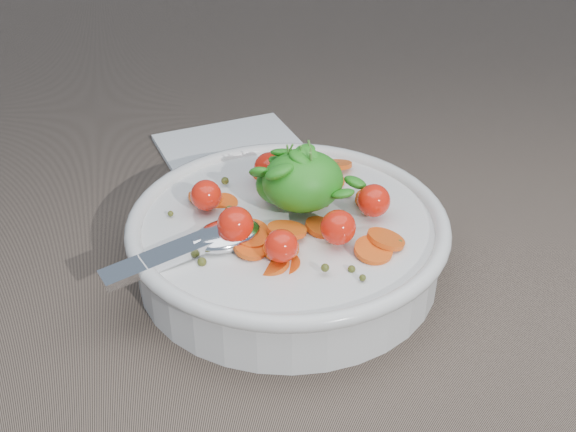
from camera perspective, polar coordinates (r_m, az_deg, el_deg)
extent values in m
plane|color=#756353|center=(0.60, -1.52, -5.12)|extent=(6.00, 6.00, 0.00)
cylinder|color=silver|center=(0.60, 0.00, -2.34)|extent=(0.25, 0.25, 0.05)
torus|color=silver|center=(0.58, 0.00, -0.43)|extent=(0.26, 0.26, 0.01)
cylinder|color=silver|center=(0.61, 0.00, -3.95)|extent=(0.12, 0.12, 0.01)
cylinder|color=brown|center=(0.60, 0.00, -2.34)|extent=(0.23, 0.23, 0.04)
cylinder|color=#FF5F15|center=(0.56, -0.26, -2.82)|extent=(0.04, 0.04, 0.01)
cylinder|color=#FF5F15|center=(0.62, 0.36, 1.42)|extent=(0.04, 0.04, 0.01)
cylinder|color=#FF5F15|center=(0.66, 1.55, 3.90)|extent=(0.04, 0.04, 0.01)
cylinder|color=#FF5F15|center=(0.55, -0.55, -2.59)|extent=(0.04, 0.04, 0.01)
cylinder|color=#FF5F15|center=(0.60, -1.99, 0.32)|extent=(0.03, 0.03, 0.01)
cylinder|color=#FF5F15|center=(0.56, -0.09, -1.09)|extent=(0.04, 0.04, 0.01)
cylinder|color=#FF5F15|center=(0.66, 3.77, 4.07)|extent=(0.04, 0.04, 0.02)
cylinder|color=#FF5F15|center=(0.61, -5.19, 0.92)|extent=(0.03, 0.03, 0.01)
cylinder|color=#FF5F15|center=(0.56, 7.74, -1.81)|extent=(0.04, 0.04, 0.02)
cylinder|color=#FF5F15|center=(0.65, -1.70, 3.36)|extent=(0.03, 0.03, 0.01)
cylinder|color=#FF5F15|center=(0.54, -0.68, -4.02)|extent=(0.04, 0.04, 0.01)
cylinder|color=#FF5F15|center=(0.65, 1.24, 3.35)|extent=(0.04, 0.04, 0.02)
cylinder|color=#FF5F15|center=(0.55, 6.76, -2.69)|extent=(0.04, 0.04, 0.01)
cylinder|color=#FF5F15|center=(0.58, 2.81, -0.98)|extent=(0.04, 0.04, 0.02)
cylinder|color=#FF5F15|center=(0.61, 6.54, 1.24)|extent=(0.03, 0.03, 0.01)
cylinder|color=#FF5F15|center=(0.56, -2.93, -1.73)|extent=(0.03, 0.03, 0.01)
cylinder|color=#FF5F15|center=(0.54, -1.41, -3.98)|extent=(0.04, 0.04, 0.02)
cylinder|color=#FF5F15|center=(0.66, 3.07, 3.48)|extent=(0.03, 0.03, 0.01)
cylinder|color=#FF5F15|center=(0.61, -6.55, 1.51)|extent=(0.03, 0.03, 0.01)
cylinder|color=#FF5F15|center=(0.57, -2.97, -1.34)|extent=(0.04, 0.04, 0.01)
cylinder|color=#FF5F15|center=(0.62, 0.76, 2.56)|extent=(0.03, 0.03, 0.01)
cylinder|color=#FF5F15|center=(0.64, 3.15, 2.57)|extent=(0.04, 0.04, 0.02)
cylinder|color=#FF5F15|center=(0.55, -2.98, -2.59)|extent=(0.04, 0.04, 0.01)
sphere|color=#494E1A|center=(0.60, 2.98, 1.01)|extent=(0.01, 0.01, 0.01)
sphere|color=#494E1A|center=(0.60, -9.26, 0.19)|extent=(0.00, 0.00, 0.00)
sphere|color=#494E1A|center=(0.53, 5.05, -4.20)|extent=(0.01, 0.01, 0.01)
sphere|color=#494E1A|center=(0.62, 7.52, 1.84)|extent=(0.01, 0.01, 0.01)
sphere|color=#494E1A|center=(0.65, -0.86, 3.49)|extent=(0.01, 0.01, 0.01)
sphere|color=#494E1A|center=(0.55, -5.01, -2.27)|extent=(0.01, 0.01, 0.01)
sphere|color=#494E1A|center=(0.56, 8.79, -2.16)|extent=(0.01, 0.01, 0.01)
sphere|color=#494E1A|center=(0.55, -0.31, -2.51)|extent=(0.01, 0.01, 0.01)
sphere|color=#494E1A|center=(0.63, -5.00, 2.79)|extent=(0.01, 0.01, 0.01)
sphere|color=#494E1A|center=(0.60, -1.35, 1.53)|extent=(0.01, 0.01, 0.01)
sphere|color=#494E1A|center=(0.52, 5.91, -4.87)|extent=(0.01, 0.01, 0.01)
sphere|color=#494E1A|center=(0.62, 3.81, 2.00)|extent=(0.01, 0.01, 0.01)
sphere|color=#494E1A|center=(0.55, -7.35, -2.97)|extent=(0.01, 0.01, 0.01)
sphere|color=#494E1A|center=(0.65, 3.91, 3.95)|extent=(0.01, 0.01, 0.01)
sphere|color=#494E1A|center=(0.62, 4.87, 1.83)|extent=(0.01, 0.01, 0.01)
sphere|color=#494E1A|center=(0.63, 6.86, 2.03)|extent=(0.01, 0.01, 0.01)
sphere|color=#494E1A|center=(0.59, -4.65, 0.48)|extent=(0.01, 0.01, 0.01)
sphere|color=#494E1A|center=(0.52, 2.95, -4.11)|extent=(0.01, 0.01, 0.01)
sphere|color=#494E1A|center=(0.54, -6.82, -3.62)|extent=(0.01, 0.01, 0.01)
sphere|color=red|center=(0.58, 6.80, 1.22)|extent=(0.03, 0.03, 0.03)
sphere|color=red|center=(0.61, 1.79, 3.20)|extent=(0.03, 0.03, 0.03)
sphere|color=red|center=(0.62, -1.46, 3.82)|extent=(0.03, 0.03, 0.03)
sphere|color=red|center=(0.59, -6.49, 1.64)|extent=(0.03, 0.03, 0.03)
sphere|color=red|center=(0.55, -4.18, -0.66)|extent=(0.03, 0.03, 0.03)
sphere|color=red|center=(0.53, -0.54, -2.38)|extent=(0.03, 0.03, 0.03)
sphere|color=red|center=(0.55, 3.99, -0.90)|extent=(0.03, 0.03, 0.03)
ellipsoid|color=#2C8E20|center=(0.58, 1.18, 2.77)|extent=(0.07, 0.06, 0.05)
ellipsoid|color=#2C8E20|center=(0.59, -0.72, 2.50)|extent=(0.04, 0.04, 0.03)
ellipsoid|color=#2C8E20|center=(0.56, 0.74, 3.12)|extent=(0.02, 0.02, 0.01)
ellipsoid|color=#2C8E20|center=(0.57, 0.65, 3.77)|extent=(0.02, 0.02, 0.02)
ellipsoid|color=#2C8E20|center=(0.57, 1.17, 4.66)|extent=(0.02, 0.02, 0.02)
ellipsoid|color=#2C8E20|center=(0.58, -0.22, 4.06)|extent=(0.03, 0.03, 0.01)
ellipsoid|color=#2C8E20|center=(0.59, 1.35, 5.20)|extent=(0.02, 0.02, 0.01)
ellipsoid|color=#2C8E20|center=(0.56, -0.69, 3.53)|extent=(0.03, 0.03, 0.02)
ellipsoid|color=#2C8E20|center=(0.56, 4.38, 1.76)|extent=(0.02, 0.02, 0.02)
ellipsoid|color=#2C8E20|center=(0.57, 2.93, 2.95)|extent=(0.03, 0.03, 0.02)
ellipsoid|color=#2C8E20|center=(0.59, 0.74, 3.80)|extent=(0.03, 0.02, 0.01)
ellipsoid|color=#2C8E20|center=(0.57, 1.09, 3.84)|extent=(0.02, 0.03, 0.01)
ellipsoid|color=#2C8E20|center=(0.59, -0.29, 5.02)|extent=(0.03, 0.02, 0.02)
ellipsoid|color=#2C8E20|center=(0.57, 1.63, 4.72)|extent=(0.03, 0.02, 0.02)
ellipsoid|color=#2C8E20|center=(0.57, 1.23, 4.53)|extent=(0.04, 0.03, 0.02)
ellipsoid|color=#2C8E20|center=(0.57, 1.15, 3.97)|extent=(0.03, 0.03, 0.02)
ellipsoid|color=#2C8E20|center=(0.60, -0.87, 4.36)|extent=(0.02, 0.02, 0.01)
ellipsoid|color=#2C8E20|center=(0.56, 2.22, 3.34)|extent=(0.03, 0.03, 0.02)
ellipsoid|color=#2C8E20|center=(0.58, 1.01, 3.18)|extent=(0.02, 0.02, 0.02)
ellipsoid|color=#2C8E20|center=(0.57, -2.25, 3.49)|extent=(0.02, 0.02, 0.02)
ellipsoid|color=#2C8E20|center=(0.58, 1.64, 3.06)|extent=(0.02, 0.03, 0.02)
ellipsoid|color=#2C8E20|center=(0.59, -0.13, 3.47)|extent=(0.03, 0.02, 0.02)
ellipsoid|color=#2C8E20|center=(0.57, 0.50, 3.19)|extent=(0.03, 0.02, 0.01)
ellipsoid|color=#2C8E20|center=(0.58, -0.43, 3.78)|extent=(0.02, 0.02, 0.02)
ellipsoid|color=#2C8E20|center=(0.59, 5.34, 2.66)|extent=(0.03, 0.03, 0.02)
cylinder|color=#4C8C33|center=(0.57, 1.61, 3.36)|extent=(0.01, 0.01, 0.04)
cylinder|color=#4C8C33|center=(0.58, -0.38, 4.24)|extent=(0.01, 0.02, 0.04)
cylinder|color=#4C8C33|center=(0.58, 0.95, 4.07)|extent=(0.00, 0.01, 0.04)
cylinder|color=#4C8C33|center=(0.57, 1.91, 3.59)|extent=(0.01, 0.02, 0.04)
cylinder|color=#4C8C33|center=(0.58, 0.18, 4.10)|extent=(0.01, 0.01, 0.04)
cylinder|color=#4C8C33|center=(0.58, 2.01, 4.00)|extent=(0.01, 0.01, 0.04)
ellipsoid|color=silver|center=(0.56, -4.88, -1.54)|extent=(0.07, 0.05, 0.02)
cube|color=silver|center=(0.55, -9.12, -2.95)|extent=(0.11, 0.05, 0.02)
cylinder|color=silver|center=(0.55, -6.56, -2.00)|extent=(0.02, 0.02, 0.01)
cube|color=white|center=(0.79, -4.36, 5.26)|extent=(0.17, 0.15, 0.01)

